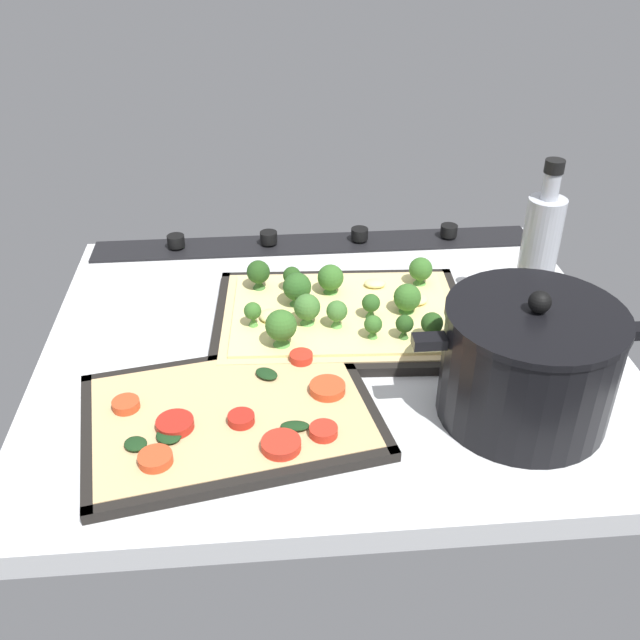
% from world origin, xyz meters
% --- Properties ---
extents(ground_plane, '(0.75, 0.64, 0.03)m').
position_xyz_m(ground_plane, '(0.00, 0.00, -0.01)').
color(ground_plane, silver).
extents(stove_control_panel, '(0.72, 0.07, 0.03)m').
position_xyz_m(stove_control_panel, '(0.00, -0.28, 0.01)').
color(stove_control_panel, black).
rests_on(stove_control_panel, ground_plane).
extents(baking_tray_front, '(0.35, 0.27, 0.01)m').
position_xyz_m(baking_tray_front, '(-0.02, -0.04, 0.00)').
color(baking_tray_front, black).
rests_on(baking_tray_front, ground_plane).
extents(broccoli_pizza, '(0.33, 0.24, 0.06)m').
position_xyz_m(broccoli_pizza, '(-0.01, -0.04, 0.02)').
color(broccoli_pizza, '#D3B77F').
rests_on(broccoli_pizza, baking_tray_front).
extents(baking_tray_back, '(0.36, 0.28, 0.01)m').
position_xyz_m(baking_tray_back, '(0.13, 0.15, 0.00)').
color(baking_tray_back, black).
rests_on(baking_tray_back, ground_plane).
extents(veggie_pizza_back, '(0.33, 0.25, 0.02)m').
position_xyz_m(veggie_pizza_back, '(0.13, 0.15, 0.01)').
color(veggie_pizza_back, tan).
rests_on(veggie_pizza_back, baking_tray_back).
extents(cooking_pot, '(0.26, 0.19, 0.16)m').
position_xyz_m(cooking_pot, '(-0.20, 0.16, 0.07)').
color(cooking_pot, black).
rests_on(cooking_pot, ground_plane).
extents(oil_bottle, '(0.05, 0.05, 0.22)m').
position_xyz_m(oil_bottle, '(-0.28, -0.04, 0.09)').
color(oil_bottle, '#B7BCC6').
rests_on(oil_bottle, ground_plane).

